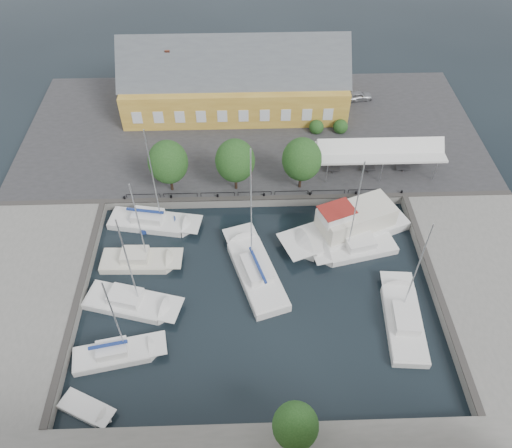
{
  "coord_description": "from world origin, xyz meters",
  "views": [
    {
      "loc": [
        -1.09,
        -28.88,
        37.91
      ],
      "look_at": [
        0.0,
        6.0,
        1.5
      ],
      "focal_mm": 35.0,
      "sensor_mm": 36.0,
      "label": 1
    }
  ],
  "objects_px": {
    "car_silver": "(358,96)",
    "launch_nw": "(161,225)",
    "warehouse": "(230,83)",
    "center_sailboat": "(255,272)",
    "east_boat_c": "(403,320)",
    "east_boat_a": "(355,249)",
    "west_boat_d": "(118,354)",
    "tent_canopy": "(380,152)",
    "west_boat_b": "(140,261)",
    "west_boat_a": "(153,223)",
    "west_boat_c": "(131,303)",
    "launch_sw": "(87,409)",
    "car_red": "(166,165)",
    "trawler": "(349,226)"
  },
  "relations": [
    {
      "from": "car_silver",
      "to": "east_boat_a",
      "type": "relative_size",
      "value": 0.32
    },
    {
      "from": "car_silver",
      "to": "west_boat_c",
      "type": "distance_m",
      "value": 40.95
    },
    {
      "from": "tent_canopy",
      "to": "car_silver",
      "type": "relative_size",
      "value": 3.56
    },
    {
      "from": "tent_canopy",
      "to": "west_boat_a",
      "type": "relative_size",
      "value": 1.1
    },
    {
      "from": "trawler",
      "to": "launch_nw",
      "type": "distance_m",
      "value": 19.54
    },
    {
      "from": "east_boat_a",
      "to": "launch_nw",
      "type": "xyz_separation_m",
      "value": [
        -19.78,
        4.09,
        -0.17
      ]
    },
    {
      "from": "warehouse",
      "to": "car_silver",
      "type": "relative_size",
      "value": 7.26
    },
    {
      "from": "trawler",
      "to": "west_boat_c",
      "type": "relative_size",
      "value": 1.17
    },
    {
      "from": "warehouse",
      "to": "center_sailboat",
      "type": "height_order",
      "value": "center_sailboat"
    },
    {
      "from": "west_boat_b",
      "to": "warehouse",
      "type": "bearing_deg",
      "value": 71.09
    },
    {
      "from": "west_boat_b",
      "to": "trawler",
      "type": "bearing_deg",
      "value": 9.06
    },
    {
      "from": "car_silver",
      "to": "tent_canopy",
      "type": "bearing_deg",
      "value": 169.06
    },
    {
      "from": "car_silver",
      "to": "west_boat_b",
      "type": "distance_m",
      "value": 37.17
    },
    {
      "from": "tent_canopy",
      "to": "east_boat_c",
      "type": "distance_m",
      "value": 19.85
    },
    {
      "from": "warehouse",
      "to": "west_boat_c",
      "type": "bearing_deg",
      "value": -106.3
    },
    {
      "from": "center_sailboat",
      "to": "west_boat_d",
      "type": "xyz_separation_m",
      "value": [
        -11.78,
        -8.35,
        -0.09
      ]
    },
    {
      "from": "east_boat_c",
      "to": "launch_sw",
      "type": "relative_size",
      "value": 2.55
    },
    {
      "from": "west_boat_a",
      "to": "trawler",
      "type": "bearing_deg",
      "value": -5.32
    },
    {
      "from": "warehouse",
      "to": "car_red",
      "type": "relative_size",
      "value": 7.46
    },
    {
      "from": "car_red",
      "to": "west_boat_b",
      "type": "relative_size",
      "value": 0.35
    },
    {
      "from": "west_boat_d",
      "to": "launch_nw",
      "type": "height_order",
      "value": "west_boat_d"
    },
    {
      "from": "launch_sw",
      "to": "car_red",
      "type": "bearing_deg",
      "value": 82.23
    },
    {
      "from": "west_boat_a",
      "to": "west_boat_d",
      "type": "bearing_deg",
      "value": -94.57
    },
    {
      "from": "west_boat_d",
      "to": "launch_nw",
      "type": "bearing_deg",
      "value": 82.2
    },
    {
      "from": "tent_canopy",
      "to": "east_boat_a",
      "type": "relative_size",
      "value": 1.14
    },
    {
      "from": "east_boat_c",
      "to": "launch_nw",
      "type": "height_order",
      "value": "east_boat_c"
    },
    {
      "from": "launch_sw",
      "to": "car_silver",
      "type": "bearing_deg",
      "value": 55.84
    },
    {
      "from": "west_boat_d",
      "to": "launch_sw",
      "type": "xyz_separation_m",
      "value": [
        -1.71,
        -4.59,
        -0.18
      ]
    },
    {
      "from": "east_boat_c",
      "to": "car_silver",
      "type": "bearing_deg",
      "value": 87.15
    },
    {
      "from": "east_boat_c",
      "to": "tent_canopy",
      "type": "bearing_deg",
      "value": 86.02
    },
    {
      "from": "car_red",
      "to": "west_boat_c",
      "type": "relative_size",
      "value": 0.32
    },
    {
      "from": "west_boat_d",
      "to": "west_boat_c",
      "type": "bearing_deg",
      "value": 85.64
    },
    {
      "from": "warehouse",
      "to": "center_sailboat",
      "type": "relative_size",
      "value": 1.93
    },
    {
      "from": "west_boat_c",
      "to": "west_boat_d",
      "type": "xyz_separation_m",
      "value": [
        -0.39,
        -5.11,
        0.01
      ]
    },
    {
      "from": "west_boat_b",
      "to": "west_boat_c",
      "type": "height_order",
      "value": "west_boat_c"
    },
    {
      "from": "west_boat_c",
      "to": "west_boat_d",
      "type": "distance_m",
      "value": 5.12
    },
    {
      "from": "tent_canopy",
      "to": "east_boat_c",
      "type": "relative_size",
      "value": 1.15
    },
    {
      "from": "trawler",
      "to": "west_boat_b",
      "type": "distance_m",
      "value": 21.25
    },
    {
      "from": "west_boat_b",
      "to": "west_boat_a",
      "type": "bearing_deg",
      "value": 82.51
    },
    {
      "from": "east_boat_a",
      "to": "west_boat_d",
      "type": "height_order",
      "value": "east_boat_a"
    },
    {
      "from": "west_boat_d",
      "to": "launch_sw",
      "type": "distance_m",
      "value": 4.9
    },
    {
      "from": "trawler",
      "to": "warehouse",
      "type": "bearing_deg",
      "value": 118.24
    },
    {
      "from": "east_boat_a",
      "to": "west_boat_d",
      "type": "bearing_deg",
      "value": -153.32
    },
    {
      "from": "tent_canopy",
      "to": "west_boat_b",
      "type": "height_order",
      "value": "west_boat_b"
    },
    {
      "from": "center_sailboat",
      "to": "car_red",
      "type": "bearing_deg",
      "value": 123.53
    },
    {
      "from": "center_sailboat",
      "to": "trawler",
      "type": "height_order",
      "value": "center_sailboat"
    },
    {
      "from": "car_red",
      "to": "center_sailboat",
      "type": "height_order",
      "value": "center_sailboat"
    },
    {
      "from": "launch_sw",
      "to": "east_boat_a",
      "type": "bearing_deg",
      "value": 33.46
    },
    {
      "from": "west_boat_c",
      "to": "launch_sw",
      "type": "relative_size",
      "value": 2.52
    },
    {
      "from": "car_silver",
      "to": "launch_nw",
      "type": "distance_m",
      "value": 32.59
    }
  ]
}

